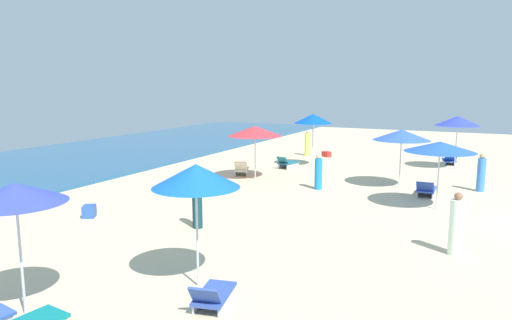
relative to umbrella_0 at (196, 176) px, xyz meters
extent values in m
cube|color=#245883|center=(7.96, 15.85, -2.34)|extent=(60.00, 12.09, 0.12)
cylinder|color=silver|center=(0.00, 0.00, -1.32)|extent=(0.05, 0.05, 2.16)
cone|color=blue|center=(0.00, 0.00, 0.00)|extent=(1.85, 1.85, 0.49)
cube|color=silver|center=(-0.52, -1.01, -2.31)|extent=(1.04, 0.28, 0.18)
cube|color=silver|center=(-0.63, -0.51, -2.31)|extent=(1.04, 0.28, 0.18)
cube|color=#344EA0|center=(-0.57, -0.76, -2.19)|extent=(1.27, 0.84, 0.06)
cube|color=#344EA0|center=(-1.10, -0.88, -1.99)|extent=(0.45, 0.63, 0.43)
cylinder|color=silver|center=(15.07, 2.72, -1.26)|extent=(0.05, 0.05, 2.29)
cone|color=blue|center=(15.07, 2.72, 0.14)|extent=(1.98, 1.98, 0.49)
cube|color=silver|center=(14.10, 3.43, -2.28)|extent=(1.02, 0.29, 0.25)
cube|color=silver|center=(14.23, 3.95, -2.28)|extent=(1.02, 0.29, 0.25)
cube|color=#1E6476|center=(14.17, 3.69, -2.12)|extent=(1.27, 0.89, 0.06)
cube|color=#1E6476|center=(13.66, 3.82, -1.94)|extent=(0.46, 0.66, 0.40)
cylinder|color=silver|center=(11.91, -2.24, -1.40)|extent=(0.05, 0.05, 2.00)
cone|color=#325AB8|center=(11.91, -2.24, -0.18)|extent=(2.35, 2.35, 0.45)
cube|color=silver|center=(10.91, -3.72, -2.29)|extent=(1.15, 0.05, 0.22)
cube|color=silver|center=(10.90, -3.16, -2.29)|extent=(1.15, 0.05, 0.22)
cube|color=#3654BB|center=(10.90, -3.44, -2.15)|extent=(1.28, 0.67, 0.06)
cube|color=#3654BB|center=(10.31, -3.44, -1.95)|extent=(0.34, 0.63, 0.43)
cylinder|color=silver|center=(8.92, -3.99, -1.40)|extent=(0.05, 0.05, 2.01)
cone|color=blue|center=(8.92, -3.99, -0.21)|extent=(2.38, 2.38, 0.36)
cylinder|color=silver|center=(17.57, -4.07, -1.29)|extent=(0.05, 0.05, 2.24)
cone|color=blue|center=(17.57, -4.07, 0.08)|extent=(2.18, 2.18, 0.49)
cube|color=silver|center=(19.18, -3.95, -2.30)|extent=(1.06, 0.26, 0.20)
cube|color=silver|center=(19.08, -3.44, -2.30)|extent=(1.06, 0.26, 0.20)
cube|color=#143BAA|center=(19.13, -3.69, -2.17)|extent=(1.30, 0.85, 0.06)
cube|color=#143BAA|center=(18.59, -3.81, -1.97)|extent=(0.50, 0.65, 0.44)
cylinder|color=silver|center=(-2.51, 2.21, -1.32)|extent=(0.05, 0.05, 2.16)
cone|color=#3443C5|center=(-2.51, 2.21, -0.06)|extent=(1.81, 1.81, 0.37)
cylinder|color=silver|center=(10.75, 3.95, -1.41)|extent=(0.05, 0.05, 1.99)
cone|color=red|center=(10.75, 3.95, -0.18)|extent=(2.44, 2.44, 0.45)
cube|color=silver|center=(11.58, 4.78, -2.28)|extent=(0.95, 0.44, 0.25)
cube|color=silver|center=(11.37, 5.26, -2.28)|extent=(0.95, 0.44, 0.25)
cube|color=#F1E6C6|center=(11.48, 5.02, -2.12)|extent=(1.28, 1.01, 0.06)
cube|color=#F1E6C6|center=(11.00, 4.82, -1.90)|extent=(0.52, 0.66, 0.48)
cylinder|color=#3D81D9|center=(12.62, -5.32, -1.72)|extent=(0.39, 0.39, 1.36)
sphere|color=tan|center=(12.62, -5.32, -0.94)|extent=(0.23, 0.23, 0.23)
cylinder|color=white|center=(4.45, -4.83, -1.69)|extent=(0.48, 0.48, 1.42)
sphere|color=#8D6349|center=(4.45, -4.83, -0.89)|extent=(0.20, 0.20, 0.20)
cylinder|color=#133A42|center=(3.45, 2.28, -1.76)|extent=(0.33, 0.33, 1.28)
sphere|color=beige|center=(3.45, 2.28, -1.02)|extent=(0.22, 0.22, 0.22)
cylinder|color=#E6F768|center=(18.62, 4.27, -1.72)|extent=(0.41, 0.41, 1.37)
sphere|color=beige|center=(18.62, 4.27, -0.93)|extent=(0.21, 0.21, 0.21)
cylinder|color=#1F87D0|center=(10.08, 0.71, -1.76)|extent=(0.39, 0.39, 1.28)
sphere|color=beige|center=(10.08, 0.71, -1.02)|extent=(0.23, 0.23, 0.23)
cube|color=#2B54A9|center=(2.85, 6.08, -2.21)|extent=(0.59, 0.56, 0.39)
cube|color=red|center=(18.75, 3.11, -2.24)|extent=(0.58, 0.64, 0.32)
camera|label=1|loc=(-7.91, -5.28, 1.86)|focal=32.62mm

